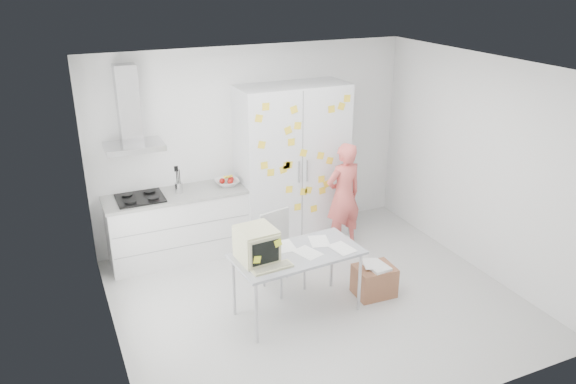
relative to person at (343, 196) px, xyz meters
name	(u,v)px	position (x,y,z in m)	size (l,w,h in m)	color
floor	(316,300)	(-0.95, -1.10, -0.76)	(4.50, 4.00, 0.02)	silver
walls	(291,173)	(-0.95, -0.38, 0.60)	(4.52, 4.01, 2.70)	white
ceiling	(321,68)	(-0.95, -1.10, 1.95)	(4.50, 4.00, 0.02)	white
counter_run	(178,225)	(-2.15, 0.60, -0.28)	(1.84, 0.63, 1.28)	white
range_hood	(130,116)	(-2.60, 0.74, 1.21)	(0.70, 0.48, 1.01)	silver
tall_cabinet	(292,164)	(-0.50, 0.57, 0.35)	(1.50, 0.68, 2.20)	silver
person	(343,196)	(0.00, 0.00, 0.00)	(0.55, 0.36, 1.50)	#E35E58
desk	(272,250)	(-1.56, -1.22, 0.10)	(1.45, 0.80, 1.12)	#A2A5AC
chair	(280,246)	(-1.21, -0.63, -0.21)	(0.52, 0.52, 0.95)	#B2B3B0
cardboard_box	(374,280)	(-0.27, -1.27, -0.56)	(0.47, 0.39, 0.40)	#966041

